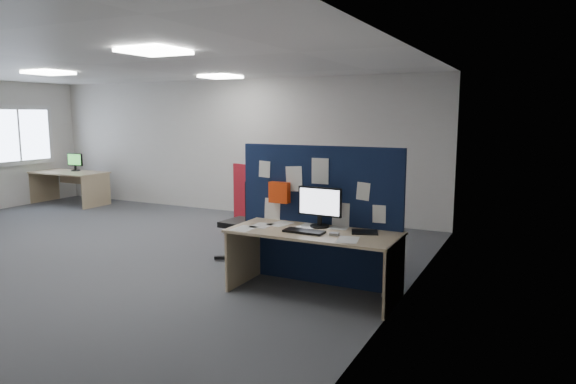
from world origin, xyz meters
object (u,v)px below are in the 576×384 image
at_px(office_chair, 250,214).
at_px(red_divider, 261,197).
at_px(navy_divider, 318,215).
at_px(monitor_main, 320,205).
at_px(main_desk, 315,245).
at_px(monitor_second, 75,161).
at_px(second_desk, 71,179).

bearing_deg(office_chair, red_divider, 121.26).
bearing_deg(navy_divider, monitor_main, -63.27).
height_order(main_desk, monitor_second, monitor_second).
bearing_deg(monitor_second, second_desk, -90.86).
bearing_deg(red_divider, office_chair, -46.30).
xyz_separation_m(navy_divider, office_chair, (-1.18, 0.40, -0.16)).
bearing_deg(main_desk, monitor_main, 97.59).
bearing_deg(main_desk, red_divider, 129.32).
relative_size(second_desk, monitor_second, 3.90).
bearing_deg(red_divider, main_desk, -32.63).
bearing_deg(red_divider, navy_divider, -30.23).
height_order(main_desk, second_desk, same).
height_order(second_desk, office_chair, office_chair).
bearing_deg(red_divider, monitor_second, -165.80).
relative_size(navy_divider, main_desk, 1.06).
bearing_deg(navy_divider, monitor_second, 159.06).
distance_m(monitor_main, red_divider, 3.44).
xyz_separation_m(navy_divider, monitor_main, (0.09, -0.19, 0.16)).
height_order(red_divider, second_desk, red_divider).
height_order(main_desk, monitor_main, monitor_main).
relative_size(navy_divider, office_chair, 1.70).
relative_size(monitor_main, office_chair, 0.45).
bearing_deg(main_desk, second_desk, 158.01).
relative_size(navy_divider, monitor_second, 4.55).
height_order(navy_divider, second_desk, navy_divider).
xyz_separation_m(main_desk, office_chair, (-1.29, 0.75, 0.10)).
distance_m(red_divider, office_chair, 2.22).
distance_m(main_desk, monitor_main, 0.45).
bearing_deg(navy_divider, office_chair, 161.21).
relative_size(red_divider, office_chair, 1.20).
height_order(red_divider, office_chair, office_chair).
relative_size(monitor_second, office_chair, 0.37).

